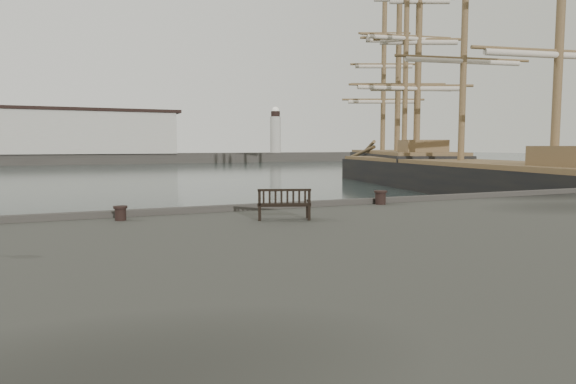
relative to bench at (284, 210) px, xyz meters
name	(u,v)px	position (x,y,z in m)	size (l,w,h in m)	color
ground	(265,257)	(0.42, 2.50, -1.82)	(400.00, 400.00, 0.00)	black
breakwater	(70,142)	(-4.13, 94.50, 2.48)	(140.00, 9.50, 12.20)	#383530
bench	(284,210)	(0.00, 0.00, 0.00)	(1.49, 0.93, 0.81)	black
bollard_left	(120,213)	(-4.00, 1.61, -0.07)	(0.36, 0.36, 0.38)	black
bollard_right	(380,198)	(4.38, 2.00, -0.03)	(0.44, 0.44, 0.46)	black
tall_ship_main	(460,182)	(22.81, 18.54, -1.13)	(13.44, 35.97, 26.46)	black
tall_ship_far	(396,169)	(29.38, 36.05, -0.95)	(18.40, 31.10, 26.58)	black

